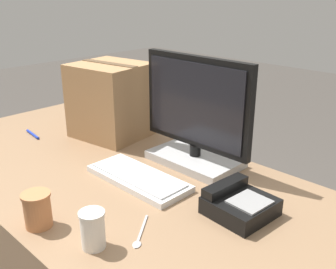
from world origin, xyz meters
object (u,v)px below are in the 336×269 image
at_px(desk_phone, 239,204).
at_px(spoon, 140,236).
at_px(paper_cup_right, 93,229).
at_px(monitor, 196,121).
at_px(pen_marker, 33,134).
at_px(paper_cup_left, 37,210).
at_px(cardboard_box, 111,100).
at_px(keyboard, 138,178).

relative_size(desk_phone, spoon, 1.41).
bearing_deg(desk_phone, paper_cup_right, -109.66).
height_order(monitor, pen_marker, monitor).
distance_m(monitor, paper_cup_left, 0.67).
distance_m(paper_cup_left, cardboard_box, 0.78).
bearing_deg(cardboard_box, monitor, 3.81).
bearing_deg(paper_cup_left, monitor, 86.66).
distance_m(spoon, pen_marker, 0.98).
xyz_separation_m(paper_cup_left, pen_marker, (-0.71, 0.35, -0.05)).
distance_m(paper_cup_left, spoon, 0.31).
relative_size(monitor, paper_cup_right, 4.56).
bearing_deg(keyboard, pen_marker, -176.66).
bearing_deg(paper_cup_left, cardboard_box, 125.63).
bearing_deg(monitor, keyboard, -98.99).
bearing_deg(monitor, paper_cup_left, -93.34).
height_order(paper_cup_right, pen_marker, paper_cup_right).
bearing_deg(desk_phone, keyboard, -164.73).
bearing_deg(monitor, paper_cup_right, -75.21).
relative_size(spoon, pen_marker, 1.03).
bearing_deg(monitor, spoon, -66.21).
bearing_deg(monitor, desk_phone, -28.92).
distance_m(keyboard, paper_cup_right, 0.40).
bearing_deg(pen_marker, paper_cup_left, 160.25).
xyz_separation_m(desk_phone, paper_cup_left, (-0.38, -0.47, 0.02)).
bearing_deg(desk_phone, monitor, 155.32).
distance_m(monitor, keyboard, 0.31).
height_order(desk_phone, spoon, desk_phone).
bearing_deg(paper_cup_left, spoon, 33.99).
bearing_deg(pen_marker, spoon, 175.98).
relative_size(keyboard, paper_cup_right, 3.72).
bearing_deg(cardboard_box, desk_phone, -10.73).
distance_m(paper_cup_right, pen_marker, 0.95).
bearing_deg(paper_cup_left, keyboard, 90.50).
xyz_separation_m(paper_cup_left, paper_cup_right, (0.20, 0.05, 0.00)).
height_order(monitor, spoon, monitor).
height_order(keyboard, paper_cup_right, paper_cup_right).
height_order(paper_cup_right, spoon, paper_cup_right).
height_order(keyboard, cardboard_box, cardboard_box).
height_order(monitor, paper_cup_right, monitor).
distance_m(keyboard, paper_cup_left, 0.39).
bearing_deg(paper_cup_right, cardboard_box, 138.51).
xyz_separation_m(desk_phone, cardboard_box, (-0.83, 0.16, 0.14)).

